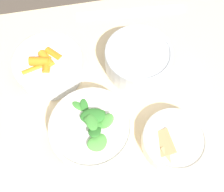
% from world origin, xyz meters
% --- Properties ---
extents(ground_plane, '(10.00, 10.00, 0.00)m').
position_xyz_m(ground_plane, '(0.00, 0.00, 0.00)').
color(ground_plane, '#4C4238').
extents(dining_table, '(1.15, 0.78, 0.75)m').
position_xyz_m(dining_table, '(0.00, 0.00, 0.62)').
color(dining_table, beige).
rests_on(dining_table, ground_plane).
extents(bowl_carrots, '(0.18, 0.18, 0.07)m').
position_xyz_m(bowl_carrots, '(-0.16, 0.16, 0.78)').
color(bowl_carrots, silver).
rests_on(bowl_carrots, dining_table).
extents(bowl_greens, '(0.19, 0.19, 0.08)m').
position_xyz_m(bowl_greens, '(-0.07, -0.03, 0.78)').
color(bowl_greens, silver).
rests_on(bowl_greens, dining_table).
extents(bowl_beans_hotdog, '(0.17, 0.17, 0.07)m').
position_xyz_m(bowl_beans_hotdog, '(0.07, 0.13, 0.78)').
color(bowl_beans_hotdog, silver).
rests_on(bowl_beans_hotdog, dining_table).
extents(bowl_cookies, '(0.15, 0.15, 0.05)m').
position_xyz_m(bowl_cookies, '(0.11, -0.09, 0.77)').
color(bowl_cookies, silver).
rests_on(bowl_cookies, dining_table).
extents(ruler, '(0.33, 0.06, 0.00)m').
position_xyz_m(ruler, '(0.10, 0.32, 0.75)').
color(ruler, silver).
rests_on(ruler, dining_table).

